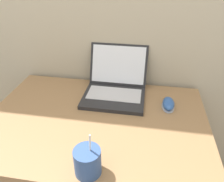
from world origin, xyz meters
name	(u,v)px	position (x,y,z in m)	size (l,w,h in m)	color
desk	(98,174)	(0.00, 0.35, 0.39)	(1.01, 0.70, 0.78)	#936D47
laptop	(115,85)	(0.06, 0.58, 0.83)	(0.31, 0.32, 0.23)	#232326
drink_cup	(88,161)	(0.04, 0.07, 0.83)	(0.09, 0.09, 0.17)	#33518C
computer_mouse	(168,104)	(0.33, 0.50, 0.79)	(0.06, 0.11, 0.04)	#B2B2B7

